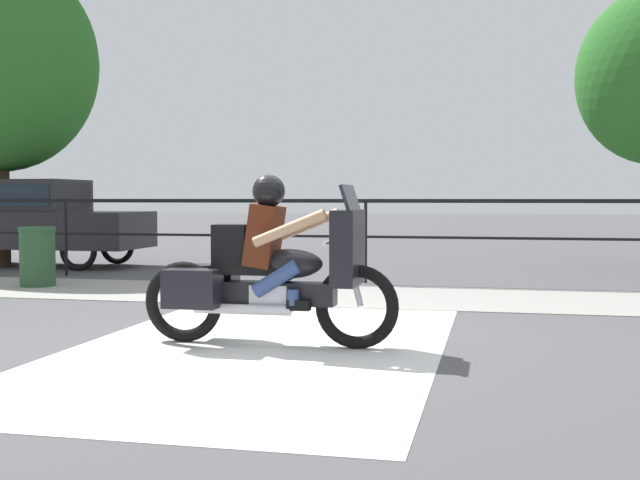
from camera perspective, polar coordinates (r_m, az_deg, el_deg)
ground_plane at (r=7.50m, az=-3.00°, el=-7.08°), size 120.00×120.00×0.00m
sidewalk_band at (r=10.78m, az=1.81°, el=-3.96°), size 44.00×2.40×0.01m
crosswalk_band at (r=7.33m, az=-3.86°, el=-7.29°), size 3.19×6.00×0.01m
fence_railing at (r=12.38m, az=3.27°, el=1.64°), size 36.00×0.05×1.30m
motorcycle at (r=7.13m, az=-3.60°, el=-2.13°), size 2.34×0.76×1.52m
parked_car at (r=16.42m, az=-20.01°, el=1.56°), size 4.39×1.64×1.66m
trash_bin at (r=12.56m, az=-19.45°, el=-1.12°), size 0.54×0.54×0.89m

